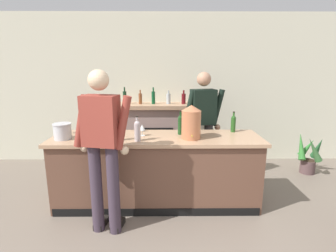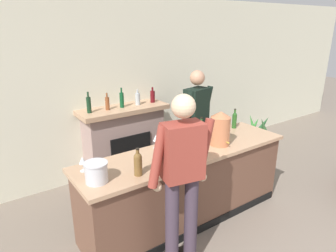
{
  "view_description": "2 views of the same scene",
  "coord_description": "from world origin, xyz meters",
  "px_view_note": "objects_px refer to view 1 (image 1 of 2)",
  "views": [
    {
      "loc": [
        -0.06,
        -1.05,
        1.82
      ],
      "look_at": [
        -0.03,
        2.72,
        0.95
      ],
      "focal_mm": 28.0,
      "sensor_mm": 36.0,
      "label": 1
    },
    {
      "loc": [
        -2.22,
        -0.33,
        2.33
      ],
      "look_at": [
        -0.12,
        2.67,
        1.09
      ],
      "focal_mm": 32.0,
      "sensor_mm": 36.0,
      "label": 2
    }
  ],
  "objects_px": {
    "fireplace_stone": "(155,134)",
    "wine_glass_near_bucket": "(68,125)",
    "potted_plant_corner": "(309,155)",
    "wine_bottle_merlot_tall": "(233,123)",
    "wine_bottle_port_short": "(91,131)",
    "ice_bucket_steel": "(62,131)",
    "wine_bottle_chardonnay_pale": "(113,129)",
    "wine_bottle_riesling_slim": "(181,124)",
    "person_customer": "(103,146)",
    "person_bartender": "(203,124)",
    "copper_dispenser": "(191,122)",
    "wine_glass_mid_counter": "(142,128)",
    "wine_glass_front_left": "(138,123)",
    "wine_bottle_rose_blush": "(137,130)"
  },
  "relations": [
    {
      "from": "person_customer",
      "to": "wine_bottle_chardonnay_pale",
      "type": "distance_m",
      "value": 0.42
    },
    {
      "from": "fireplace_stone",
      "to": "potted_plant_corner",
      "type": "distance_m",
      "value": 2.71
    },
    {
      "from": "person_bartender",
      "to": "wine_bottle_riesling_slim",
      "type": "relative_size",
      "value": 5.47
    },
    {
      "from": "wine_bottle_port_short",
      "to": "copper_dispenser",
      "type": "bearing_deg",
      "value": 5.4
    },
    {
      "from": "fireplace_stone",
      "to": "wine_bottle_chardonnay_pale",
      "type": "height_order",
      "value": "fireplace_stone"
    },
    {
      "from": "person_customer",
      "to": "wine_glass_mid_counter",
      "type": "bearing_deg",
      "value": 61.25
    },
    {
      "from": "person_customer",
      "to": "ice_bucket_steel",
      "type": "height_order",
      "value": "person_customer"
    },
    {
      "from": "potted_plant_corner",
      "to": "wine_bottle_merlot_tall",
      "type": "relative_size",
      "value": 2.5
    },
    {
      "from": "wine_glass_front_left",
      "to": "wine_bottle_chardonnay_pale",
      "type": "bearing_deg",
      "value": -118.71
    },
    {
      "from": "potted_plant_corner",
      "to": "person_customer",
      "type": "xyz_separation_m",
      "value": [
        -3.12,
        -1.59,
        0.66
      ]
    },
    {
      "from": "wine_bottle_rose_blush",
      "to": "wine_glass_near_bucket",
      "type": "relative_size",
      "value": 1.94
    },
    {
      "from": "person_customer",
      "to": "person_bartender",
      "type": "distance_m",
      "value": 1.76
    },
    {
      "from": "wine_glass_front_left",
      "to": "wine_bottle_riesling_slim",
      "type": "bearing_deg",
      "value": -13.75
    },
    {
      "from": "fireplace_stone",
      "to": "wine_bottle_port_short",
      "type": "xyz_separation_m",
      "value": [
        -0.69,
        -1.67,
        0.47
      ]
    },
    {
      "from": "potted_plant_corner",
      "to": "wine_bottle_chardonnay_pale",
      "type": "xyz_separation_m",
      "value": [
        -3.09,
        -1.18,
        0.75
      ]
    },
    {
      "from": "fireplace_stone",
      "to": "wine_bottle_port_short",
      "type": "height_order",
      "value": "fireplace_stone"
    },
    {
      "from": "copper_dispenser",
      "to": "wine_glass_mid_counter",
      "type": "height_order",
      "value": "copper_dispenser"
    },
    {
      "from": "potted_plant_corner",
      "to": "ice_bucket_steel",
      "type": "height_order",
      "value": "ice_bucket_steel"
    },
    {
      "from": "copper_dispenser",
      "to": "wine_bottle_riesling_slim",
      "type": "distance_m",
      "value": 0.25
    },
    {
      "from": "copper_dispenser",
      "to": "wine_bottle_riesling_slim",
      "type": "relative_size",
      "value": 1.33
    },
    {
      "from": "person_customer",
      "to": "wine_bottle_port_short",
      "type": "height_order",
      "value": "person_customer"
    },
    {
      "from": "potted_plant_corner",
      "to": "wine_bottle_port_short",
      "type": "xyz_separation_m",
      "value": [
        -3.35,
        -1.19,
        0.73
      ]
    },
    {
      "from": "wine_bottle_chardonnay_pale",
      "to": "wine_bottle_riesling_slim",
      "type": "height_order",
      "value": "wine_bottle_chardonnay_pale"
    },
    {
      "from": "potted_plant_corner",
      "to": "person_bartender",
      "type": "height_order",
      "value": "person_bartender"
    },
    {
      "from": "wine_glass_mid_counter",
      "to": "wine_glass_front_left",
      "type": "distance_m",
      "value": 0.23
    },
    {
      "from": "ice_bucket_steel",
      "to": "wine_bottle_chardonnay_pale",
      "type": "bearing_deg",
      "value": -8.93
    },
    {
      "from": "person_customer",
      "to": "potted_plant_corner",
      "type": "bearing_deg",
      "value": 27.08
    },
    {
      "from": "wine_bottle_port_short",
      "to": "wine_bottle_chardonnay_pale",
      "type": "xyz_separation_m",
      "value": [
        0.26,
        0.0,
        0.02
      ]
    },
    {
      "from": "wine_glass_near_bucket",
      "to": "fireplace_stone",
      "type": "bearing_deg",
      "value": 49.39
    },
    {
      "from": "person_bartender",
      "to": "wine_bottle_chardonnay_pale",
      "type": "distance_m",
      "value": 1.47
    },
    {
      "from": "fireplace_stone",
      "to": "wine_bottle_riesling_slim",
      "type": "height_order",
      "value": "fireplace_stone"
    },
    {
      "from": "wine_bottle_chardonnay_pale",
      "to": "wine_bottle_riesling_slim",
      "type": "bearing_deg",
      "value": 21.06
    },
    {
      "from": "wine_bottle_merlot_tall",
      "to": "wine_bottle_riesling_slim",
      "type": "distance_m",
      "value": 0.74
    },
    {
      "from": "wine_bottle_riesling_slim",
      "to": "ice_bucket_steel",
      "type": "bearing_deg",
      "value": -171.51
    },
    {
      "from": "wine_bottle_port_short",
      "to": "wine_glass_near_bucket",
      "type": "height_order",
      "value": "wine_bottle_port_short"
    },
    {
      "from": "fireplace_stone",
      "to": "wine_glass_mid_counter",
      "type": "height_order",
      "value": "fireplace_stone"
    },
    {
      "from": "wine_bottle_chardonnay_pale",
      "to": "wine_glass_front_left",
      "type": "height_order",
      "value": "wine_bottle_chardonnay_pale"
    },
    {
      "from": "wine_bottle_merlot_tall",
      "to": "wine_glass_front_left",
      "type": "xyz_separation_m",
      "value": [
        -1.31,
        0.02,
        -0.0
      ]
    },
    {
      "from": "person_bartender",
      "to": "wine_bottle_port_short",
      "type": "bearing_deg",
      "value": -149.67
    },
    {
      "from": "wine_bottle_merlot_tall",
      "to": "potted_plant_corner",
      "type": "bearing_deg",
      "value": 25.9
    },
    {
      "from": "wine_bottle_riesling_slim",
      "to": "person_bartender",
      "type": "bearing_deg",
      "value": 55.04
    },
    {
      "from": "fireplace_stone",
      "to": "wine_glass_near_bucket",
      "type": "height_order",
      "value": "fireplace_stone"
    },
    {
      "from": "potted_plant_corner",
      "to": "wine_bottle_merlot_tall",
      "type": "xyz_separation_m",
      "value": [
        -1.53,
        -0.74,
        0.72
      ]
    },
    {
      "from": "wine_glass_front_left",
      "to": "wine_bottle_merlot_tall",
      "type": "bearing_deg",
      "value": -0.85
    },
    {
      "from": "wine_glass_front_left",
      "to": "fireplace_stone",
      "type": "bearing_deg",
      "value": 81.55
    },
    {
      "from": "wine_bottle_merlot_tall",
      "to": "wine_bottle_riesling_slim",
      "type": "height_order",
      "value": "wine_bottle_riesling_slim"
    },
    {
      "from": "fireplace_stone",
      "to": "wine_glass_near_bucket",
      "type": "relative_size",
      "value": 9.18
    },
    {
      "from": "potted_plant_corner",
      "to": "ice_bucket_steel",
      "type": "relative_size",
      "value": 3.14
    },
    {
      "from": "wine_bottle_merlot_tall",
      "to": "wine_glass_near_bucket",
      "type": "distance_m",
      "value": 2.23
    },
    {
      "from": "wine_bottle_merlot_tall",
      "to": "wine_bottle_port_short",
      "type": "xyz_separation_m",
      "value": [
        -1.82,
        -0.45,
        0.0
      ]
    }
  ]
}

